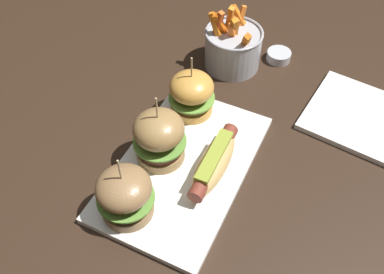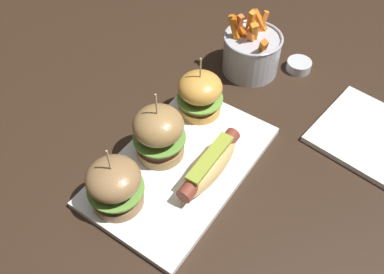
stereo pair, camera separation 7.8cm
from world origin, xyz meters
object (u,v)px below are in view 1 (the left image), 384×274
sauce_ramekin (279,56)px  side_plate (357,116)px  hot_dog (214,162)px  slider_center (160,136)px  platter_main (184,167)px  slider_right (192,93)px  slider_left (125,194)px  fries_bucket (233,47)px

sauce_ramekin → side_plate: bearing=-118.1°
hot_dog → slider_center: slider_center is taller
platter_main → sauce_ramekin: sauce_ramekin is taller
platter_main → side_plate: (0.27, -0.27, -0.00)m
slider_center → slider_right: 0.13m
platter_main → slider_left: 0.15m
platter_main → sauce_ramekin: 0.39m
platter_main → slider_left: bearing=161.8°
side_plate → fries_bucket: bearing=81.2°
slider_center → side_plate: bearing=-49.1°
slider_center → slider_right: size_ratio=1.11×
fries_bucket → slider_right: bearing=176.0°
slider_left → slider_center: bearing=2.5°
hot_dog → sauce_ramekin: (0.37, -0.00, -0.03)m
slider_center → slider_right: bearing=0.1°
hot_dog → slider_left: 0.17m
hot_dog → slider_center: bearing=94.7°
slider_left → fries_bucket: slider_left is taller
side_plate → slider_center: bearing=130.9°
slider_left → sauce_ramekin: (0.51, -0.10, -0.05)m
fries_bucket → side_plate: fries_bucket is taller
platter_main → side_plate: bearing=-44.2°
platter_main → fries_bucket: 0.33m
hot_dog → slider_right: 0.16m
slider_left → slider_right: 0.26m
slider_right → fries_bucket: bearing=-4.0°
slider_left → slider_right: (0.26, 0.01, -0.00)m
slider_center → sauce_ramekin: slider_center is taller
platter_main → sauce_ramekin: bearing=-8.8°
side_plate → sauce_ramekin: bearing=61.9°
platter_main → slider_left: size_ratio=2.62×
platter_main → slider_center: bearing=86.8°
platter_main → slider_right: 0.15m
slider_center → fries_bucket: 0.32m
slider_left → fries_bucket: 0.45m
sauce_ramekin → side_plate: sauce_ramekin is taller
slider_left → side_plate: bearing=-37.5°
slider_left → slider_center: (0.13, 0.01, 0.01)m
platter_main → sauce_ramekin: (0.39, -0.06, 0.00)m
slider_right → sauce_ramekin: slider_right is taller
slider_right → sauce_ramekin: bearing=-23.1°
hot_dog → side_plate: (0.26, -0.21, -0.03)m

